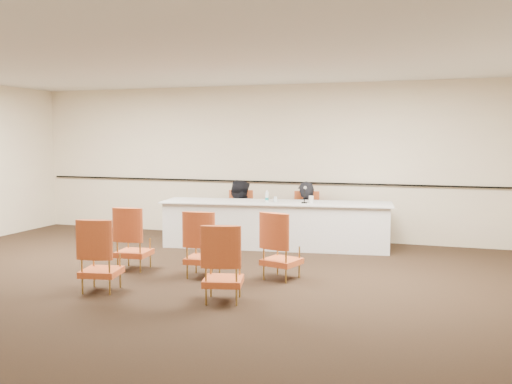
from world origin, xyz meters
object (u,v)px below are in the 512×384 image
panelist_second (239,224)px  aud_chair_back_right (223,262)px  microphone (304,195)px  water_bottle (267,196)px  panelist_main (306,226)px  aud_chair_front_right (282,245)px  drinking_glass (275,199)px  panelist_second_chair (239,216)px  panelist_main_chair (306,217)px  aud_chair_front_left (134,238)px  panel_table (276,225)px  aud_chair_front_mid (204,243)px  aud_chair_back_left (101,254)px  coffee_cup (311,200)px

panelist_second → aud_chair_back_right: size_ratio=1.80×
microphone → water_bottle: (-0.68, -0.03, -0.04)m
panelist_main → aud_chair_front_right: (0.35, -2.86, 0.17)m
panelist_second → drinking_glass: panelist_second is taller
panelist_second_chair → aud_chair_front_right: (1.62, -2.68, 0.00)m
panelist_second_chair → water_bottle: 1.04m
panelist_main_chair → drinking_glass: panelist_main_chair is taller
panelist_main_chair → aud_chair_back_right: bearing=-98.2°
panelist_main → panelist_main_chair: (0.00, 0.00, 0.17)m
aud_chair_front_left → aud_chair_back_right: same height
aud_chair_front_right → panel_table: bearing=124.3°
water_bottle → aud_chair_front_mid: 2.38m
panelist_second → aud_chair_front_left: size_ratio=1.80×
panelist_second → water_bottle: 1.12m
panel_table → aud_chair_back_right: size_ratio=4.32×
panelist_second → panelist_second_chair: (-0.00, 0.00, 0.17)m
aud_chair_back_left → coffee_cup: bearing=49.8°
panelist_second_chair → aud_chair_front_right: size_ratio=1.00×
panelist_main → microphone: 0.99m
panel_table → aud_chair_back_right: 3.50m
panelist_second_chair → aud_chair_front_right: 3.14m
water_bottle → aud_chair_back_right: size_ratio=0.22×
panelist_second_chair → aud_chair_back_right: size_ratio=1.00×
panelist_main → water_bottle: size_ratio=8.13×
panel_table → coffee_cup: size_ratio=30.49×
panel_table → panelist_main: 0.77m
panelist_second → coffee_cup: 1.73m
panelist_main → aud_chair_front_mid: size_ratio=1.80×
panelist_second_chair → drinking_glass: (0.88, -0.50, 0.40)m
water_bottle → aud_chair_front_mid: water_bottle is taller
aud_chair_front_left → microphone: bearing=42.6°
drinking_glass → microphone: bearing=-4.4°
panel_table → water_bottle: water_bottle is taller
aud_chair_front_mid → panelist_second: bearing=96.0°
panelist_main_chair → microphone: microphone is taller
panelist_second → coffee_cup: (1.54, -0.53, 0.58)m
aud_chair_front_right → aud_chair_back_right: bearing=-90.4°
panel_table → aud_chair_back_left: 3.77m
aud_chair_front_mid → aud_chair_front_right: same height
panelist_second_chair → aud_chair_back_right: bearing=-80.3°
aud_chair_back_left → panelist_main_chair: bearing=57.1°
panelist_main → panelist_second_chair: bearing=0.5°
coffee_cup → panelist_main: bearing=110.7°
panelist_second_chair → panel_table: bearing=-36.3°
microphone → aud_chair_back_left: bearing=-126.5°
aud_chair_front_left → aud_chair_front_mid: size_ratio=1.00×
aud_chair_front_right → aud_chair_back_right: 1.32m
panelist_main → aud_chair_front_mid: bearing=69.0°
drinking_glass → coffee_cup: coffee_cup is taller
aud_chair_back_left → aud_chair_back_right: bearing=-9.0°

